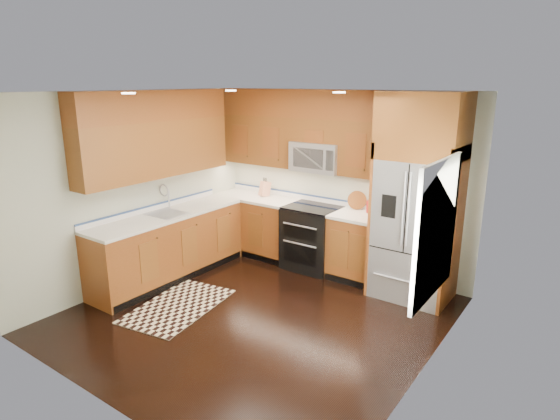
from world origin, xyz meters
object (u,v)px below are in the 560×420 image
Objects in this scene: range at (312,238)px; utensil_crock at (371,204)px; rug at (178,306)px; knife_block at (265,189)px; refrigerator at (418,198)px.

utensil_crock reaches higher than range.
utensil_crock reaches higher than rug.
knife_block reaches higher than range.
rug is 2.45m from knife_block.
utensil_crock reaches higher than knife_block.
refrigerator reaches higher than knife_block.
range reaches higher than rug.
knife_block is (-2.53, 0.19, -0.24)m from refrigerator.
knife_block is 1.80m from utensil_crock.
knife_block is (-0.98, 0.15, 0.59)m from range.
utensil_crock is (1.80, 0.07, 0.00)m from knife_block.
knife_block is 0.83× the size of utensil_crock.
utensil_crock is (0.81, 0.22, 0.59)m from range.
refrigerator is 1.88× the size of rug.
refrigerator is 0.82m from utensil_crock.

